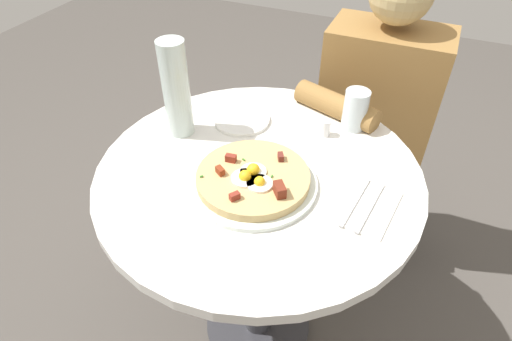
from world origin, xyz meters
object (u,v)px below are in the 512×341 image
(dining_table, at_px, (259,218))
(breakfast_pizza, at_px, (253,177))
(pizza_plate, at_px, (253,183))
(fork, at_px, (370,207))
(water_glass, at_px, (355,110))
(person_seated, at_px, (369,140))
(knife, at_px, (355,201))
(bread_plate, at_px, (242,120))
(water_bottle, at_px, (176,89))
(salt_shaker, at_px, (325,128))

(dining_table, bearing_deg, breakfast_pizza, -79.83)
(dining_table, distance_m, pizza_plate, 0.20)
(fork, height_order, water_glass, water_glass)
(person_seated, distance_m, knife, 0.66)
(water_glass, bearing_deg, dining_table, -121.86)
(bread_plate, height_order, water_glass, water_glass)
(breakfast_pizza, relative_size, water_bottle, 1.02)
(pizza_plate, distance_m, salt_shaker, 0.29)
(salt_shaker, bearing_deg, water_glass, 48.30)
(knife, relative_size, water_glass, 1.58)
(bread_plate, height_order, knife, bread_plate)
(bread_plate, height_order, water_bottle, water_bottle)
(breakfast_pizza, distance_m, fork, 0.28)
(water_bottle, relative_size, salt_shaker, 5.68)
(person_seated, bearing_deg, bread_plate, -129.16)
(person_seated, height_order, bread_plate, person_seated)
(dining_table, xyz_separation_m, person_seated, (0.20, 0.58, -0.07))
(breakfast_pizza, xyz_separation_m, knife, (0.24, 0.04, -0.02))
(breakfast_pizza, xyz_separation_m, bread_plate, (-0.14, 0.24, -0.02))
(water_glass, distance_m, salt_shaker, 0.10)
(water_glass, bearing_deg, pizza_plate, -115.78)
(fork, distance_m, water_bottle, 0.57)
(fork, bearing_deg, knife, 90.00)
(dining_table, relative_size, water_bottle, 3.08)
(knife, xyz_separation_m, water_glass, (-0.08, 0.30, 0.05))
(salt_shaker, bearing_deg, fork, -53.24)
(dining_table, distance_m, water_bottle, 0.41)
(breakfast_pizza, height_order, knife, breakfast_pizza)
(knife, bearing_deg, bread_plate, 69.35)
(dining_table, xyz_separation_m, breakfast_pizza, (0.01, -0.06, 0.20))
(pizza_plate, xyz_separation_m, water_bottle, (-0.27, 0.12, 0.13))
(dining_table, xyz_separation_m, water_glass, (0.17, 0.28, 0.24))
(knife, bearing_deg, pizza_plate, 105.70)
(dining_table, bearing_deg, knife, -5.28)
(pizza_plate, distance_m, water_bottle, 0.33)
(breakfast_pizza, bearing_deg, pizza_plate, 118.90)
(dining_table, height_order, person_seated, person_seated)
(person_seated, bearing_deg, pizza_plate, -106.52)
(salt_shaker, bearing_deg, water_bottle, -159.19)
(person_seated, height_order, knife, person_seated)
(dining_table, height_order, salt_shaker, salt_shaker)
(person_seated, distance_m, breakfast_pizza, 0.72)
(water_glass, bearing_deg, bread_plate, -161.65)
(breakfast_pizza, xyz_separation_m, fork, (0.28, 0.03, -0.02))
(pizza_plate, distance_m, bread_plate, 0.27)
(dining_table, xyz_separation_m, bread_plate, (-0.13, 0.18, 0.19))
(salt_shaker, bearing_deg, pizza_plate, -110.63)
(dining_table, bearing_deg, water_bottle, 166.02)
(pizza_plate, xyz_separation_m, salt_shaker, (0.10, 0.27, 0.02))
(person_seated, xyz_separation_m, knife, (0.05, -0.60, 0.25))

